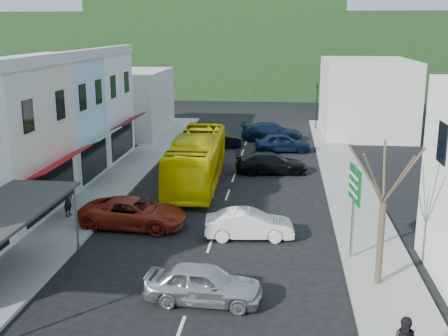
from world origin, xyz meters
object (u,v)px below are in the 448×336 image
pedestrian_left (68,201)px  street_tree (383,202)px  bus (197,161)px  car_silver (204,285)px  car_white (249,224)px  car_red (134,214)px  traffic_signal (317,107)px  direction_sign (353,213)px

pedestrian_left → street_tree: 16.67m
bus → car_silver: 16.28m
bus → car_white: bus is taller
car_silver → pedestrian_left: 12.03m
car_white → car_red: bearing=76.0°
bus → car_red: size_ratio=2.52×
car_red → car_silver: bearing=-144.1°
car_red → pedestrian_left: pedestrian_left is taller
bus → street_tree: 16.95m
car_red → pedestrian_left: (-3.80, 0.88, 0.30)m
street_tree → car_white: bearing=139.3°
car_silver → car_red: 8.96m
pedestrian_left → car_red: bearing=-99.0°
car_red → traffic_signal: (10.66, 29.26, 1.63)m
bus → car_silver: bus is taller
car_white → direction_sign: size_ratio=1.01×
traffic_signal → car_silver: bearing=104.0°
car_white → street_tree: street_tree is taller
car_silver → street_tree: (6.66, 2.06, 2.78)m
bus → pedestrian_left: 9.49m
pedestrian_left → street_tree: bearing=-109.0°
car_white → pedestrian_left: (-9.78, 1.80, 0.30)m
direction_sign → pedestrian_left: bearing=157.6°
pedestrian_left → traffic_signal: size_ratio=0.36×
street_tree → car_silver: bearing=-162.8°
pedestrian_left → car_white: bearing=-96.4°
car_silver → car_white: (1.27, 6.70, 0.00)m
bus → pedestrian_left: (-5.76, -7.52, -0.55)m
direction_sign → traffic_signal: traffic_signal is taller
traffic_signal → car_white: bearing=104.3°
direction_sign → street_tree: (0.78, -2.49, 1.31)m
car_red → car_white: bearing=-94.5°
bus → traffic_signal: traffic_signal is taller
car_white → traffic_signal: 30.58m
street_tree → traffic_signal: 34.85m
car_white → street_tree: 7.64m
car_silver → bus: bearing=13.4°
traffic_signal → pedestrian_left: bearing=86.1°
car_red → street_tree: (11.37, -5.57, 2.78)m
car_red → street_tree: size_ratio=0.66×
bus → car_silver: size_ratio=2.64×
bus → pedestrian_left: bearing=-129.3°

